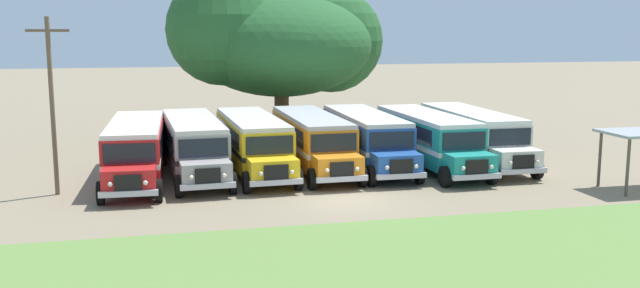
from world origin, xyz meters
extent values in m
plane|color=#84755B|center=(0.00, 0.00, 0.00)|extent=(220.00, 220.00, 0.00)
cube|color=olive|center=(0.00, -7.73, 0.00)|extent=(80.00, 9.10, 0.01)
cube|color=red|center=(-8.98, 7.00, 1.55)|extent=(2.83, 9.28, 2.10)
cube|color=white|center=(-8.98, 7.00, 1.38)|extent=(2.86, 9.31, 0.24)
cube|color=black|center=(-7.70, 7.25, 2.05)|extent=(0.33, 8.00, 0.80)
cube|color=black|center=(-10.24, 7.35, 2.05)|extent=(0.33, 8.00, 0.80)
cube|color=silver|center=(-8.98, 7.00, 2.71)|extent=(2.75, 9.18, 0.22)
cube|color=red|center=(-9.17, 1.70, 1.02)|extent=(2.25, 1.48, 1.05)
cube|color=black|center=(-9.20, 0.96, 1.05)|extent=(1.10, 0.14, 0.70)
cube|color=#B7B7BC|center=(-9.20, 0.92, 0.62)|extent=(2.41, 0.29, 0.24)
cube|color=black|center=(-9.14, 2.37, 2.05)|extent=(2.20, 0.14, 0.84)
cube|color=white|center=(-8.81, 11.62, 1.45)|extent=(0.90, 0.09, 1.30)
sphere|color=#EAE5C6|center=(-8.50, 0.89, 1.05)|extent=(0.20, 0.20, 0.20)
sphere|color=#EAE5C6|center=(-9.90, 0.94, 1.05)|extent=(0.20, 0.20, 0.20)
cylinder|color=black|center=(-7.97, 1.76, 0.50)|extent=(0.32, 1.01, 1.00)
cylinder|color=black|center=(-10.36, 1.85, 0.50)|extent=(0.32, 1.01, 1.00)
cylinder|color=black|center=(-7.67, 9.95, 0.50)|extent=(0.32, 1.01, 1.00)
cylinder|color=black|center=(-10.07, 10.04, 0.50)|extent=(0.32, 1.01, 1.00)
cube|color=#9E9993|center=(-6.17, 7.64, 1.55)|extent=(2.91, 9.30, 2.10)
cube|color=#282828|center=(-6.17, 7.64, 1.38)|extent=(2.94, 9.32, 0.24)
cube|color=black|center=(-4.91, 7.99, 2.05)|extent=(0.40, 7.99, 0.80)
cube|color=black|center=(-7.45, 7.88, 2.05)|extent=(0.40, 7.99, 0.80)
cube|color=beige|center=(-6.17, 7.64, 2.71)|extent=(2.82, 9.20, 0.22)
cube|color=#9E9993|center=(-5.93, 2.34, 1.02)|extent=(2.26, 1.50, 1.05)
cube|color=black|center=(-5.90, 1.60, 1.05)|extent=(1.10, 0.15, 0.70)
cube|color=#B7B7BC|center=(-5.90, 1.56, 0.62)|extent=(2.41, 0.31, 0.24)
cube|color=black|center=(-5.96, 3.01, 2.05)|extent=(2.20, 0.16, 0.84)
cube|color=#282828|center=(-6.37, 12.25, 1.45)|extent=(0.90, 0.10, 1.30)
sphere|color=#EAE5C6|center=(-5.20, 1.58, 1.05)|extent=(0.20, 0.20, 0.20)
sphere|color=#EAE5C6|center=(-6.59, 1.52, 1.05)|extent=(0.20, 0.20, 0.20)
cylinder|color=black|center=(-4.74, 2.49, 0.50)|extent=(0.32, 1.01, 1.00)
cylinder|color=black|center=(-7.13, 2.39, 0.50)|extent=(0.32, 1.01, 1.00)
cylinder|color=black|center=(-5.10, 10.69, 0.50)|extent=(0.32, 1.01, 1.00)
cylinder|color=black|center=(-7.50, 10.58, 0.50)|extent=(0.32, 1.01, 1.00)
cube|color=yellow|center=(-3.14, 7.69, 1.55)|extent=(2.86, 9.29, 2.10)
cube|color=black|center=(-3.14, 7.69, 1.38)|extent=(2.89, 9.31, 0.24)
cube|color=black|center=(-1.88, 8.04, 2.05)|extent=(0.35, 8.00, 0.80)
cube|color=black|center=(-4.42, 7.94, 2.05)|extent=(0.35, 8.00, 0.80)
cube|color=beige|center=(-3.14, 7.69, 2.71)|extent=(2.77, 9.19, 0.22)
cube|color=yellow|center=(-2.93, 2.40, 1.02)|extent=(2.25, 1.48, 1.05)
cube|color=black|center=(-2.90, 1.66, 1.05)|extent=(1.10, 0.14, 0.70)
cube|color=#B7B7BC|center=(-2.90, 1.62, 0.62)|extent=(2.41, 0.29, 0.24)
cube|color=black|center=(-2.96, 3.07, 2.05)|extent=(2.20, 0.15, 0.84)
cube|color=black|center=(-3.32, 12.31, 1.45)|extent=(0.90, 0.09, 1.30)
sphere|color=#EAE5C6|center=(-2.20, 1.64, 1.05)|extent=(0.20, 0.20, 0.20)
sphere|color=#EAE5C6|center=(-3.60, 1.58, 1.05)|extent=(0.20, 0.20, 0.20)
cylinder|color=black|center=(-1.73, 2.54, 0.50)|extent=(0.32, 1.01, 1.00)
cylinder|color=black|center=(-4.13, 2.45, 0.50)|extent=(0.32, 1.01, 1.00)
cylinder|color=black|center=(-2.05, 10.74, 0.50)|extent=(0.32, 1.01, 1.00)
cylinder|color=black|center=(-4.45, 10.65, 0.50)|extent=(0.32, 1.01, 1.00)
cube|color=orange|center=(0.03, 7.72, 1.55)|extent=(2.62, 9.23, 2.10)
cube|color=white|center=(0.03, 7.72, 1.38)|extent=(2.65, 9.25, 0.24)
cube|color=black|center=(1.29, 8.03, 2.05)|extent=(0.14, 8.00, 0.80)
cube|color=black|center=(-1.25, 8.00, 2.05)|extent=(0.14, 8.00, 0.80)
cube|color=#B2B2B7|center=(0.03, 7.72, 2.71)|extent=(2.54, 9.13, 0.22)
cube|color=orange|center=(0.10, 2.42, 1.02)|extent=(2.22, 1.43, 1.05)
cube|color=black|center=(0.11, 1.68, 1.05)|extent=(1.10, 0.11, 0.70)
cube|color=#B7B7BC|center=(0.11, 1.64, 0.62)|extent=(2.40, 0.23, 0.24)
cube|color=black|center=(0.09, 3.09, 2.05)|extent=(2.20, 0.09, 0.84)
cube|color=white|center=(-0.03, 12.34, 1.45)|extent=(0.90, 0.07, 1.30)
sphere|color=#EAE5C6|center=(0.81, 1.64, 1.05)|extent=(0.20, 0.20, 0.20)
sphere|color=#EAE5C6|center=(-0.59, 1.62, 1.05)|extent=(0.20, 0.20, 0.20)
cylinder|color=black|center=(1.29, 2.53, 0.50)|extent=(0.29, 1.00, 1.00)
cylinder|color=black|center=(-1.11, 2.50, 0.50)|extent=(0.29, 1.00, 1.00)
cylinder|color=black|center=(1.19, 10.73, 0.50)|extent=(0.29, 1.00, 1.00)
cylinder|color=black|center=(-1.21, 10.70, 0.50)|extent=(0.29, 1.00, 1.00)
cube|color=#23519E|center=(2.99, 7.68, 1.55)|extent=(2.59, 9.22, 2.10)
cube|color=silver|center=(2.99, 7.68, 1.38)|extent=(2.62, 9.24, 0.24)
cube|color=black|center=(4.26, 7.97, 2.05)|extent=(0.12, 8.00, 0.80)
cube|color=black|center=(1.72, 7.99, 2.05)|extent=(0.12, 8.00, 0.80)
cube|color=beige|center=(2.99, 7.68, 2.71)|extent=(2.51, 9.12, 0.22)
cube|color=#23519E|center=(2.94, 2.38, 1.02)|extent=(2.21, 1.42, 1.05)
cube|color=black|center=(2.93, 1.64, 1.05)|extent=(1.10, 0.11, 0.70)
cube|color=#B7B7BC|center=(2.93, 1.60, 0.62)|extent=(2.40, 0.22, 0.24)
cube|color=black|center=(2.94, 3.05, 2.05)|extent=(2.20, 0.08, 0.84)
cube|color=silver|center=(3.04, 12.30, 1.45)|extent=(0.90, 0.07, 1.30)
sphere|color=#EAE5C6|center=(3.63, 1.59, 1.05)|extent=(0.20, 0.20, 0.20)
sphere|color=#EAE5C6|center=(2.23, 1.60, 1.05)|extent=(0.20, 0.20, 0.20)
cylinder|color=black|center=(4.14, 2.47, 0.50)|extent=(0.29, 1.00, 1.00)
cylinder|color=black|center=(1.74, 2.49, 0.50)|extent=(0.29, 1.00, 1.00)
cylinder|color=black|center=(4.22, 10.67, 0.50)|extent=(0.29, 1.00, 1.00)
cylinder|color=black|center=(1.82, 10.69, 0.50)|extent=(0.29, 1.00, 1.00)
cube|color=teal|center=(6.16, 6.76, 1.55)|extent=(2.64, 9.24, 2.10)
cube|color=white|center=(6.16, 6.76, 1.38)|extent=(2.67, 9.26, 0.24)
cube|color=black|center=(7.43, 7.08, 2.05)|extent=(0.16, 8.00, 0.80)
cube|color=black|center=(4.89, 7.04, 2.05)|extent=(0.16, 8.00, 0.80)
cube|color=silver|center=(6.16, 6.76, 2.71)|extent=(2.56, 9.14, 0.22)
cube|color=teal|center=(6.24, 1.46, 1.02)|extent=(2.22, 1.43, 1.05)
cube|color=black|center=(6.26, 0.72, 1.05)|extent=(1.10, 0.12, 0.70)
cube|color=#B7B7BC|center=(6.26, 0.68, 0.62)|extent=(2.40, 0.24, 0.24)
cube|color=black|center=(6.23, 2.13, 2.05)|extent=(2.20, 0.09, 0.84)
cube|color=white|center=(6.09, 11.38, 1.45)|extent=(0.90, 0.07, 1.30)
sphere|color=#EAE5C6|center=(6.96, 0.68, 1.05)|extent=(0.20, 0.20, 0.20)
sphere|color=#EAE5C6|center=(5.56, 0.66, 1.05)|extent=(0.20, 0.20, 0.20)
cylinder|color=black|center=(7.44, 1.58, 0.50)|extent=(0.30, 1.00, 1.00)
cylinder|color=black|center=(5.04, 1.54, 0.50)|extent=(0.30, 1.00, 1.00)
cylinder|color=black|center=(7.32, 9.78, 0.50)|extent=(0.30, 1.00, 1.00)
cylinder|color=black|center=(4.92, 9.74, 0.50)|extent=(0.30, 1.00, 1.00)
cube|color=silver|center=(9.06, 7.41, 1.55)|extent=(2.64, 9.24, 2.10)
cube|color=red|center=(9.06, 7.41, 1.38)|extent=(2.67, 9.26, 0.24)
cube|color=black|center=(10.33, 7.69, 2.05)|extent=(0.16, 8.00, 0.80)
cube|color=black|center=(7.80, 7.73, 2.05)|extent=(0.16, 8.00, 0.80)
cube|color=silver|center=(9.06, 7.41, 2.71)|extent=(2.56, 9.14, 0.22)
cube|color=silver|center=(8.98, 2.11, 1.02)|extent=(2.22, 1.43, 1.05)
cube|color=black|center=(8.97, 1.37, 1.05)|extent=(1.10, 0.12, 0.70)
cube|color=#B7B7BC|center=(8.97, 1.33, 0.62)|extent=(2.40, 0.24, 0.24)
cube|color=black|center=(8.99, 2.78, 2.05)|extent=(2.20, 0.09, 0.84)
cube|color=red|center=(9.13, 12.03, 1.45)|extent=(0.90, 0.07, 1.30)
sphere|color=#EAE5C6|center=(9.67, 1.31, 1.05)|extent=(0.20, 0.20, 0.20)
sphere|color=#EAE5C6|center=(8.27, 1.33, 1.05)|extent=(0.20, 0.20, 0.20)
cylinder|color=black|center=(10.18, 2.19, 0.50)|extent=(0.30, 1.00, 1.00)
cylinder|color=black|center=(7.78, 2.22, 0.50)|extent=(0.30, 1.00, 1.00)
cylinder|color=black|center=(10.31, 10.39, 0.50)|extent=(0.30, 1.00, 1.00)
cylinder|color=black|center=(7.91, 10.42, 0.50)|extent=(0.30, 1.00, 1.00)
cylinder|color=brown|center=(0.57, 19.51, 1.78)|extent=(1.01, 1.01, 3.56)
ellipsoid|color=#235628|center=(0.57, 19.51, 6.18)|extent=(12.37, 12.76, 6.98)
sphere|color=#235628|center=(4.52, 21.18, 6.48)|extent=(7.50, 7.50, 7.50)
sphere|color=#235628|center=(-3.56, 18.23, 7.24)|extent=(7.28, 7.28, 7.28)
sphere|color=#235628|center=(0.57, 22.51, 7.22)|extent=(6.63, 6.63, 6.63)
cylinder|color=brown|center=(-12.38, 4.19, 3.92)|extent=(0.20, 0.20, 7.84)
cube|color=brown|center=(-12.38, 4.19, 7.24)|extent=(1.80, 0.12, 0.12)
cylinder|color=brown|center=(12.13, -1.97, 1.30)|extent=(0.14, 0.14, 2.60)
cylinder|color=brown|center=(12.13, 0.03, 1.30)|extent=(0.14, 0.14, 2.60)
camera|label=1|loc=(-7.99, -28.14, 7.33)|focal=39.25mm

